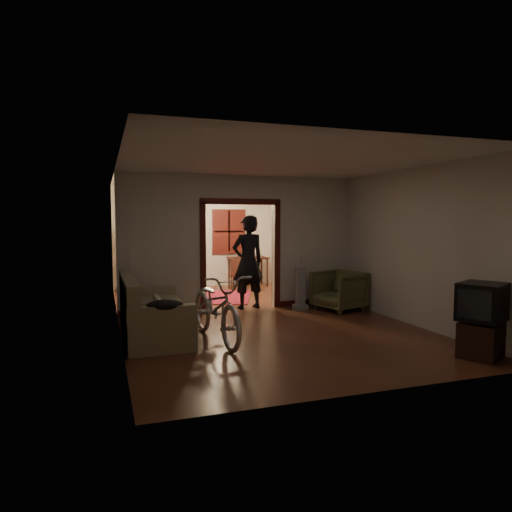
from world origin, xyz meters
name	(u,v)px	position (x,y,z in m)	size (l,w,h in m)	color
floor	(251,316)	(0.00, 0.00, 0.00)	(5.00, 8.50, 0.01)	#3F1E14
ceiling	(251,172)	(0.00, 0.00, 2.80)	(5.00, 8.50, 0.01)	white
wall_back	(205,237)	(0.00, 4.25, 1.40)	(5.00, 0.02, 2.80)	beige
wall_left	(117,247)	(-2.50, 0.00, 1.40)	(0.02, 8.50, 2.80)	beige
wall_right	(363,243)	(2.50, 0.00, 1.40)	(0.02, 8.50, 2.80)	beige
partition_wall	(240,243)	(0.00, 0.75, 1.40)	(5.00, 0.14, 2.80)	beige
door_casing	(240,257)	(0.00, 0.75, 1.10)	(1.74, 0.20, 2.32)	#3F120E
far_window	(229,232)	(0.70, 4.21, 1.55)	(0.98, 0.06, 1.28)	black
chandelier	(219,201)	(0.00, 2.50, 2.35)	(0.24, 0.24, 0.24)	#FFE0A5
light_switch	(288,249)	(1.05, 0.68, 1.25)	(0.08, 0.01, 0.12)	silver
sofa	(154,307)	(-1.98, -1.08, 0.49)	(0.96, 2.13, 0.98)	#6D6849
rolled_paper	(158,301)	(-1.88, -0.78, 0.53)	(0.11, 0.11, 0.85)	beige
jacket	(165,305)	(-1.93, -1.99, 0.68)	(0.52, 0.39, 0.15)	black
bicycle	(216,307)	(-1.10, -1.63, 0.53)	(0.71, 2.04, 1.07)	silver
armchair	(339,291)	(1.90, -0.07, 0.41)	(0.88, 0.90, 0.82)	#4F532F
tv_stand	(481,340)	(2.12, -3.62, 0.24)	(0.53, 0.48, 0.48)	black
crt_tv	(482,302)	(2.12, -3.62, 0.77)	(0.60, 0.53, 0.51)	black
vacuum	(300,288)	(1.16, 0.24, 0.45)	(0.28, 0.22, 0.90)	gray
person	(248,262)	(0.17, 0.72, 0.99)	(0.72, 0.47, 1.98)	black
oriental_rug	(217,297)	(-0.11, 2.32, 0.01)	(1.56, 2.04, 0.02)	maroon
locker	(164,257)	(-1.20, 3.76, 0.90)	(0.90, 0.50, 1.80)	#232E1C
globe	(164,218)	(-1.20, 3.76, 1.94)	(0.28, 0.28, 0.28)	#1E5972
desk	(248,272)	(1.16, 3.86, 0.41)	(1.10, 0.62, 0.82)	#331711
desk_chair	(235,274)	(0.68, 3.46, 0.40)	(0.35, 0.35, 0.80)	#331711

